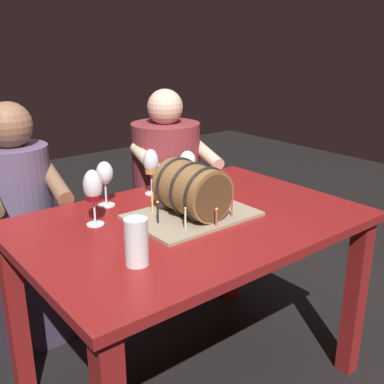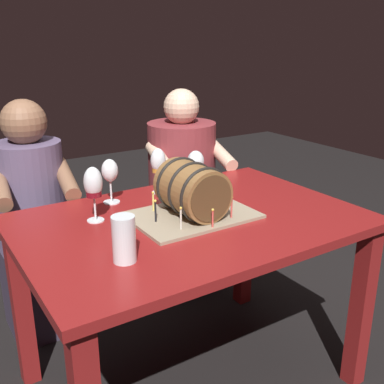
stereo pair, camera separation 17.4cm
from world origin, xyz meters
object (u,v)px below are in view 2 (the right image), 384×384
Objects in this scene: wine_glass_rose at (196,163)px; wine_glass_amber at (158,163)px; dining_table at (191,246)px; person_seated_right at (182,196)px; wine_glass_empty at (110,172)px; person_seated_left at (37,233)px; beer_pint at (124,241)px; wine_glass_red at (93,185)px; barrel_cake at (192,193)px.

wine_glass_amber is at bearing 166.63° from wine_glass_rose.
person_seated_right reaches higher than dining_table.
wine_glass_amber reaches higher than wine_glass_empty.
person_seated_left reaches higher than person_seated_right.
person_seated_right is (0.37, 0.40, -0.34)m from wine_glass_amber.
beer_pint is 0.13× the size of person_seated_left.
dining_table is 0.44m from wine_glass_red.
person_seated_right is (0.60, 0.41, -0.34)m from wine_glass_empty.
wine_glass_empty is at bearing 70.92° from beer_pint.
wine_glass_red is 1.04× the size of wine_glass_amber.
wine_glass_red is at bearing 151.91° from dining_table.
wine_glass_amber is at bearing 24.10° from wine_glass_red.
wine_glass_amber is (0.04, 0.33, 0.25)m from dining_table.
beer_pint is (-0.18, -0.51, -0.06)m from wine_glass_empty.
wine_glass_amber is 1.08× the size of wine_glass_empty.
wine_glass_amber reaches higher than wine_glass_rose.
person_seated_left is (-0.05, 0.92, -0.31)m from beer_pint.
wine_glass_amber is 0.17× the size of person_seated_right.
wine_glass_rose reaches higher than dining_table.
barrel_cake reaches higher than wine_glass_empty.
wine_glass_red is 1.41× the size of beer_pint.
wine_glass_empty is (-0.20, 0.32, 0.04)m from barrel_cake.
person_seated_right is (0.40, 0.73, -0.30)m from barrel_cake.
dining_table is at bearing -28.09° from wine_glass_red.
wine_glass_rose is 0.95× the size of wine_glass_empty.
wine_glass_empty is (-0.23, -0.01, -0.00)m from wine_glass_amber.
wine_glass_rose is 0.84m from person_seated_left.
person_seated_left is (-0.09, 0.56, -0.38)m from wine_glass_red.
dining_table is 0.21m from barrel_cake.
person_seated_left is at bearing 138.37° from wine_glass_amber.
wine_glass_empty is 0.60m from person_seated_left.
beer_pint is at bearing -109.08° from wine_glass_empty.
wine_glass_red is (-0.32, 0.17, 0.26)m from dining_table.
person_seated_right reaches higher than wine_glass_rose.
wine_glass_rose is at bearing -4.91° from wine_glass_empty.
wine_glass_empty reaches higher than beer_pint.
person_seated_left is 1.00× the size of person_seated_right.
beer_pint is at bearing -151.99° from barrel_cake.
wine_glass_amber is 1.14× the size of wine_glass_rose.
barrel_cake is 0.37m from wine_glass_empty.
dining_table is 2.78× the size of barrel_cake.
wine_glass_rose is at bearing -114.22° from person_seated_right.
wine_glass_amber is 0.66m from beer_pint.
barrel_cake is at bearing -59.85° from person_seated_left.
beer_pint is 0.13× the size of person_seated_right.
wine_glass_rose is (0.17, -0.04, -0.02)m from wine_glass_amber.
wine_glass_amber is at bearing 84.31° from barrel_cake.
barrel_cake is at bearing -125.56° from wine_glass_rose.
wine_glass_empty is 1.26× the size of beer_pint.
barrel_cake is at bearing -95.69° from wine_glass_amber.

